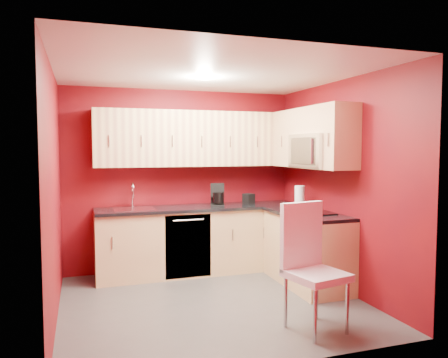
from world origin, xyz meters
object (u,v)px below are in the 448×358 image
coffee_maker (217,195)px  napkin_holder (249,199)px  sink (134,206)px  microwave (317,151)px  dining_chair (316,268)px  paper_towel (300,197)px

coffee_maker → napkin_holder: bearing=32.1°
coffee_maker → napkin_holder: size_ratio=2.14×
sink → microwave: bearing=-25.6°
coffee_maker → dining_chair: coffee_maker is taller
microwave → dining_chair: 1.76m
sink → dining_chair: (1.40, -2.21, -0.35)m
napkin_holder → sink: bearing=-178.8°
dining_chair → sink: bearing=110.6°
sink → paper_towel: 2.16m
napkin_holder → dining_chair: bearing=-95.4°
microwave → coffee_maker: bearing=138.0°
dining_chair → microwave: bearing=48.4°
paper_towel → napkin_holder: bearing=123.8°
coffee_maker → paper_towel: 1.09m
microwave → dining_chair: bearing=-119.9°
microwave → paper_towel: bearing=95.1°
sink → paper_towel: sink is taller
microwave → paper_towel: 0.70m
microwave → coffee_maker: (-0.99, 0.89, -0.60)m
paper_towel → dining_chair: (-0.66, -1.57, -0.47)m
coffee_maker → napkin_holder: (0.51, 0.14, -0.08)m
coffee_maker → napkin_holder: 0.53m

